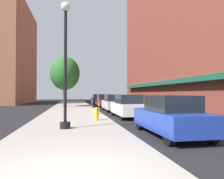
% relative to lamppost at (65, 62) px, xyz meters
% --- Properties ---
extents(ground_plane, '(90.00, 90.00, 0.00)m').
position_rel_lamppost_xyz_m(ground_plane, '(4.30, 12.14, -3.20)').
color(ground_plane, black).
extents(sidewalk_slab, '(4.80, 50.00, 0.12)m').
position_rel_lamppost_xyz_m(sidewalk_slab, '(0.30, 13.14, -3.14)').
color(sidewalk_slab, gray).
rests_on(sidewalk_slab, ground).
extents(building_right_brick, '(6.80, 40.00, 27.01)m').
position_rel_lamppost_xyz_m(building_right_brick, '(15.29, 16.14, 10.28)').
color(building_right_brick, brown).
rests_on(building_right_brick, ground).
extents(building_far_background, '(6.80, 18.00, 17.68)m').
position_rel_lamppost_xyz_m(building_far_background, '(-10.71, 31.14, 5.61)').
color(building_far_background, '#9E6047').
rests_on(building_far_background, ground).
extents(lamppost, '(0.48, 0.48, 5.90)m').
position_rel_lamppost_xyz_m(lamppost, '(0.00, 0.00, 0.00)').
color(lamppost, black).
rests_on(lamppost, sidewalk_slab).
extents(fire_hydrant, '(0.33, 0.26, 0.79)m').
position_rel_lamppost_xyz_m(fire_hydrant, '(1.75, 2.78, -2.68)').
color(fire_hydrant, gold).
rests_on(fire_hydrant, sidewalk_slab).
extents(parking_meter_near, '(0.14, 0.09, 1.31)m').
position_rel_lamppost_xyz_m(parking_meter_near, '(2.35, 6.37, -2.25)').
color(parking_meter_near, slate).
rests_on(parking_meter_near, sidewalk_slab).
extents(parking_meter_far, '(0.14, 0.09, 1.31)m').
position_rel_lamppost_xyz_m(parking_meter_far, '(2.35, 12.45, -2.25)').
color(parking_meter_far, slate).
rests_on(parking_meter_far, sidewalk_slab).
extents(tree_near, '(3.66, 3.66, 6.28)m').
position_rel_lamppost_xyz_m(tree_near, '(-0.64, 17.14, 1.07)').
color(tree_near, '#4C3823').
rests_on(tree_near, sidewalk_slab).
extents(car_blue, '(1.80, 4.30, 1.66)m').
position_rel_lamppost_xyz_m(car_blue, '(4.30, -1.90, -2.39)').
color(car_blue, black).
rests_on(car_blue, ground).
extents(car_white, '(1.80, 4.30, 1.66)m').
position_rel_lamppost_xyz_m(car_white, '(4.30, 4.95, -2.39)').
color(car_white, black).
rests_on(car_white, ground).
extents(car_silver, '(1.80, 4.30, 1.66)m').
position_rel_lamppost_xyz_m(car_silver, '(4.30, 10.57, -2.39)').
color(car_silver, black).
rests_on(car_silver, ground).
extents(car_red, '(1.80, 4.30, 1.66)m').
position_rel_lamppost_xyz_m(car_red, '(4.30, 17.27, -2.39)').
color(car_red, black).
rests_on(car_red, ground).
extents(car_black, '(1.80, 4.30, 1.66)m').
position_rel_lamppost_xyz_m(car_black, '(4.30, 24.34, -2.39)').
color(car_black, black).
rests_on(car_black, ground).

